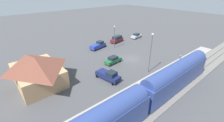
% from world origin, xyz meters
% --- Properties ---
extents(ground_plane, '(200.00, 200.00, 0.00)m').
position_xyz_m(ground_plane, '(0.00, 0.00, 0.00)').
color(ground_plane, '#4C4C4F').
extents(railway_track, '(4.80, 70.00, 0.30)m').
position_xyz_m(railway_track, '(-14.00, 0.00, 0.09)').
color(railway_track, slate).
rests_on(railway_track, ground).
extents(platform, '(3.20, 46.00, 0.30)m').
position_xyz_m(platform, '(-10.00, 0.00, 0.15)').
color(platform, '#A8A399').
rests_on(platform, ground).
extents(station_building, '(11.39, 8.38, 5.49)m').
position_xyz_m(station_building, '(4.00, 22.00, 2.85)').
color(station_building, tan).
rests_on(station_building, ground).
extents(pedestrian_on_platform, '(0.36, 0.36, 1.71)m').
position_xyz_m(pedestrian_on_platform, '(-9.34, -7.68, 1.28)').
color(pedestrian_on_platform, brown).
rests_on(pedestrian_on_platform, platform).
extents(sedan_silver, '(2.48, 4.72, 1.74)m').
position_xyz_m(sedan_silver, '(11.34, -14.87, 0.88)').
color(sedan_silver, silver).
rests_on(sedan_silver, ground).
extents(suv_maroon, '(2.76, 5.16, 2.22)m').
position_xyz_m(suv_maroon, '(12.49, -6.19, 1.15)').
color(suv_maroon, maroon).
rests_on(suv_maroon, ground).
extents(pickup_blue, '(2.93, 5.67, 2.14)m').
position_xyz_m(pickup_blue, '(11.87, 2.16, 1.03)').
color(pickup_blue, '#283D9E').
rests_on(pickup_blue, ground).
extents(sedan_green, '(2.20, 4.63, 1.74)m').
position_xyz_m(sedan_green, '(1.28, 5.27, 0.88)').
color(sedan_green, '#236638').
rests_on(sedan_green, ground).
extents(pickup_navy, '(5.64, 3.12, 2.14)m').
position_xyz_m(pickup_navy, '(-3.77, 10.96, 1.03)').
color(pickup_navy, navy).
rests_on(pickup_navy, ground).
extents(light_pole_near_platform, '(0.44, 0.44, 8.87)m').
position_xyz_m(light_pole_near_platform, '(-7.20, 2.20, 5.48)').
color(light_pole_near_platform, '#515156').
rests_on(light_pole_near_platform, ground).
extents(light_pole_lot_center, '(0.44, 0.44, 6.93)m').
position_xyz_m(light_pole_lot_center, '(8.98, -1.94, 4.43)').
color(light_pole_lot_center, '#515156').
rests_on(light_pole_lot_center, ground).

